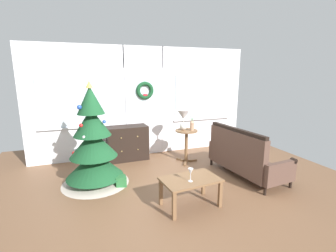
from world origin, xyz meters
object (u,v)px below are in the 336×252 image
(side_table, at_px, (186,140))
(flower_vase, at_px, (192,125))
(christmas_tree, at_px, (94,149))
(dresser_cabinet, at_px, (128,143))
(table_lamp, at_px, (183,117))
(settee_sofa, at_px, (243,157))
(wine_glass, at_px, (191,172))
(coffee_table, at_px, (190,183))
(gift_box, at_px, (121,181))

(side_table, bearing_deg, flower_vase, -30.96)
(christmas_tree, xyz_separation_m, dresser_cabinet, (0.78, 1.04, -0.25))
(table_lamp, bearing_deg, settee_sofa, -54.78)
(settee_sofa, distance_m, flower_vase, 1.26)
(table_lamp, height_order, wine_glass, table_lamp)
(dresser_cabinet, height_order, side_table, dresser_cabinet)
(flower_vase, bearing_deg, settee_sofa, -58.36)
(settee_sofa, bearing_deg, dresser_cabinet, 138.63)
(coffee_table, relative_size, wine_glass, 4.55)
(dresser_cabinet, distance_m, table_lamp, 1.41)
(side_table, relative_size, coffee_table, 0.82)
(flower_vase, relative_size, gift_box, 1.93)
(christmas_tree, distance_m, wine_glass, 1.83)
(christmas_tree, distance_m, side_table, 2.01)
(wine_glass, height_order, gift_box, wine_glass)
(table_lamp, xyz_separation_m, coffee_table, (-0.62, -1.73, -0.65))
(side_table, height_order, gift_box, side_table)
(wine_glass, bearing_deg, side_table, 67.80)
(gift_box, bearing_deg, settee_sofa, -8.98)
(settee_sofa, relative_size, side_table, 2.27)
(dresser_cabinet, relative_size, wine_glass, 4.68)
(table_lamp, relative_size, flower_vase, 1.26)
(side_table, xyz_separation_m, wine_glass, (-0.72, -1.77, 0.06))
(coffee_table, bearing_deg, settee_sofa, 24.47)
(dresser_cabinet, bearing_deg, christmas_tree, -127.00)
(christmas_tree, bearing_deg, settee_sofa, -13.26)
(christmas_tree, xyz_separation_m, flower_vase, (2.07, 0.36, 0.20))
(settee_sofa, xyz_separation_m, gift_box, (-2.27, 0.36, -0.29))
(settee_sofa, xyz_separation_m, wine_glass, (-1.44, -0.72, 0.20))
(coffee_table, bearing_deg, gift_box, 131.32)
(side_table, height_order, table_lamp, table_lamp)
(dresser_cabinet, distance_m, gift_box, 1.40)
(flower_vase, height_order, wine_glass, flower_vase)
(settee_sofa, distance_m, table_lamp, 1.48)
(flower_vase, distance_m, gift_box, 1.93)
(coffee_table, height_order, wine_glass, wine_glass)
(settee_sofa, distance_m, gift_box, 2.32)
(table_lamp, relative_size, wine_glass, 2.26)
(christmas_tree, bearing_deg, wine_glass, -47.33)
(side_table, height_order, wine_glass, side_table)
(table_lamp, bearing_deg, dresser_cabinet, 152.88)
(gift_box, bearing_deg, side_table, 24.09)
(side_table, xyz_separation_m, flower_vase, (0.10, -0.06, 0.33))
(settee_sofa, bearing_deg, table_lamp, 125.22)
(wine_glass, relative_size, gift_box, 1.07)
(dresser_cabinet, xyz_separation_m, coffee_table, (0.50, -2.30, -0.02))
(flower_vase, bearing_deg, coffee_table, -115.65)
(flower_vase, xyz_separation_m, wine_glass, (-0.82, -1.71, -0.27))
(dresser_cabinet, bearing_deg, gift_box, -105.90)
(dresser_cabinet, distance_m, settee_sofa, 2.53)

